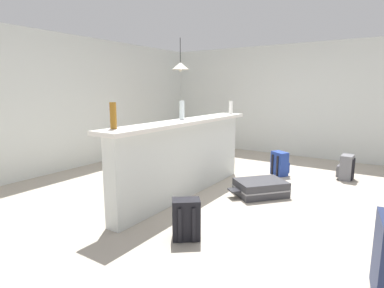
% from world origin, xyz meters
% --- Properties ---
extents(ground_plane, '(13.00, 13.00, 0.05)m').
position_xyz_m(ground_plane, '(0.00, 0.00, -0.03)').
color(ground_plane, '#ADA393').
extents(wall_back, '(6.60, 0.10, 2.50)m').
position_xyz_m(wall_back, '(0.00, 3.05, 1.25)').
color(wall_back, silver).
rests_on(wall_back, ground_plane).
extents(wall_right, '(0.10, 6.00, 2.50)m').
position_xyz_m(wall_right, '(3.05, 0.30, 1.25)').
color(wall_right, silver).
rests_on(wall_right, ground_plane).
extents(partition_half_wall, '(2.80, 0.20, 1.04)m').
position_xyz_m(partition_half_wall, '(-0.59, 0.33, 0.52)').
color(partition_half_wall, silver).
rests_on(partition_half_wall, ground_plane).
extents(bar_countertop, '(2.96, 0.40, 0.05)m').
position_xyz_m(bar_countertop, '(-0.59, 0.33, 1.06)').
color(bar_countertop, white).
rests_on(bar_countertop, partition_half_wall).
extents(bottle_amber, '(0.07, 0.07, 0.29)m').
position_xyz_m(bottle_amber, '(-1.81, 0.43, 1.23)').
color(bottle_amber, '#9E661E').
rests_on(bottle_amber, bar_countertop).
extents(bottle_clear, '(0.07, 0.07, 0.27)m').
position_xyz_m(bottle_clear, '(-0.56, 0.41, 1.22)').
color(bottle_clear, silver).
rests_on(bottle_clear, bar_countertop).
extents(bottle_white, '(0.07, 0.07, 0.22)m').
position_xyz_m(bottle_white, '(0.67, 0.26, 1.20)').
color(bottle_white, silver).
rests_on(bottle_white, bar_countertop).
extents(dining_table, '(1.10, 0.80, 0.74)m').
position_xyz_m(dining_table, '(0.94, 1.48, 0.65)').
color(dining_table, brown).
rests_on(dining_table, ground_plane).
extents(dining_chair_near_partition, '(0.42, 0.42, 0.93)m').
position_xyz_m(dining_chair_near_partition, '(0.86, 0.96, 0.52)').
color(dining_chair_near_partition, '#9E754C').
rests_on(dining_chair_near_partition, ground_plane).
extents(pendant_lamp, '(0.34, 0.34, 0.65)m').
position_xyz_m(pendant_lamp, '(1.01, 1.56, 1.96)').
color(pendant_lamp, black).
extents(suitcase_flat_charcoal, '(0.85, 0.82, 0.22)m').
position_xyz_m(suitcase_flat_charcoal, '(-0.01, -0.58, 0.11)').
color(suitcase_flat_charcoal, '#38383D').
rests_on(suitcase_flat_charcoal, ground_plane).
extents(backpack_blue, '(0.33, 0.34, 0.42)m').
position_xyz_m(backpack_blue, '(1.20, -0.47, 0.20)').
color(backpack_blue, '#233D93').
rests_on(backpack_blue, ground_plane).
extents(backpack_black, '(0.34, 0.34, 0.42)m').
position_xyz_m(backpack_black, '(-1.67, -0.43, 0.20)').
color(backpack_black, black).
rests_on(backpack_black, ground_plane).
extents(backpack_grey, '(0.29, 0.26, 0.42)m').
position_xyz_m(backpack_grey, '(1.55, -1.49, 0.20)').
color(backpack_grey, slate).
rests_on(backpack_grey, ground_plane).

